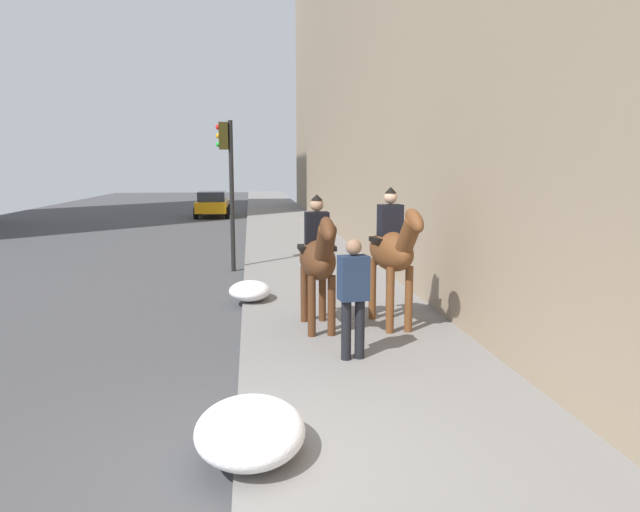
% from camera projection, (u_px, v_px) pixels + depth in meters
% --- Properties ---
extents(sidewalk_slab, '(120.00, 3.63, 0.12)m').
position_uv_depth(sidewalk_slab, '(428.00, 459.00, 5.44)').
color(sidewalk_slab, slate).
rests_on(sidewalk_slab, ground).
extents(mounted_horse_near, '(2.15, 0.62, 2.23)m').
position_uv_depth(mounted_horse_near, '(318.00, 257.00, 9.39)').
color(mounted_horse_near, '#4C2B16').
rests_on(mounted_horse_near, sidewalk_slab).
extents(mounted_horse_far, '(2.15, 0.73, 2.34)m').
position_uv_depth(mounted_horse_far, '(392.00, 249.00, 9.56)').
color(mounted_horse_far, brown).
rests_on(mounted_horse_far, sidewalk_slab).
extents(pedestrian_greeting, '(0.32, 0.44, 1.70)m').
position_uv_depth(pedestrian_greeting, '(353.00, 291.00, 7.96)').
color(pedestrian_greeting, black).
rests_on(pedestrian_greeting, sidewalk_slab).
extents(car_near_lane, '(3.97, 1.89, 1.44)m').
position_uv_depth(car_near_lane, '(212.00, 204.00, 32.31)').
color(car_near_lane, orange).
rests_on(car_near_lane, ground).
extents(traffic_light_near_curb, '(0.20, 0.44, 4.00)m').
position_uv_depth(traffic_light_near_curb, '(228.00, 172.00, 15.16)').
color(traffic_light_near_curb, black).
rests_on(traffic_light_near_curb, ground).
extents(snow_pile_near, '(1.35, 1.04, 0.47)m').
position_uv_depth(snow_pile_near, '(250.00, 430.00, 5.39)').
color(snow_pile_near, white).
rests_on(snow_pile_near, sidewalk_slab).
extents(snow_pile_far, '(1.09, 0.84, 0.38)m').
position_uv_depth(snow_pile_far, '(250.00, 291.00, 11.67)').
color(snow_pile_far, white).
rests_on(snow_pile_far, sidewalk_slab).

